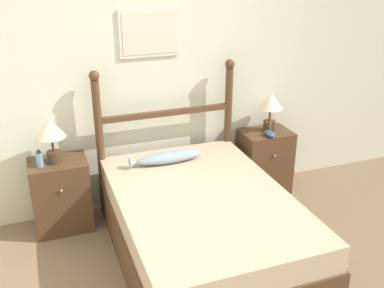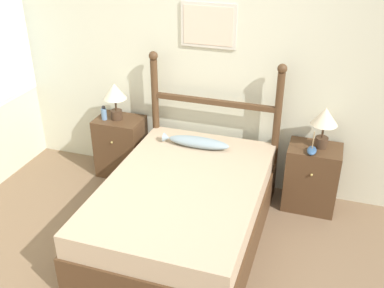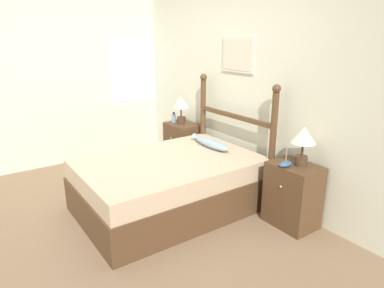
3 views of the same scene
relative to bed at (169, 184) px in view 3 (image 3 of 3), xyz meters
name	(u,v)px [view 3 (image 3 of 3)]	position (x,y,z in m)	size (l,w,h in m)	color
ground_plane	(114,223)	(-0.05, -0.65, -0.29)	(16.00, 16.00, 0.00)	#7A6047
wall_back	(242,87)	(-0.06, 1.08, 0.99)	(6.40, 0.08, 2.55)	beige
wall_left	(50,79)	(-2.18, -0.63, 0.99)	(0.08, 6.40, 2.55)	beige
bed	(169,184)	(0.00, 0.00, 0.00)	(1.32, 1.92, 0.58)	#4C331E
headboard	(234,131)	(0.00, 0.93, 0.47)	(1.34, 0.09, 1.39)	#4C331E
nightstand_left	(182,145)	(-1.01, 0.84, 0.04)	(0.49, 0.39, 0.65)	#4C331E
nightstand_right	(293,195)	(1.01, 0.84, 0.04)	(0.49, 0.39, 0.65)	#4C331E
table_lamp_left	(181,105)	(-1.03, 0.83, 0.64)	(0.24, 0.24, 0.39)	#422D1E
table_lamp_right	(303,138)	(1.05, 0.87, 0.64)	(0.24, 0.24, 0.39)	#422D1E
bottle	(174,118)	(-1.15, 0.78, 0.44)	(0.06, 0.06, 0.16)	#668CB2
model_boat	(286,164)	(0.98, 0.72, 0.39)	(0.08, 0.16, 0.21)	#335684
fish_pillow	(211,143)	(-0.08, 0.64, 0.34)	(0.66, 0.15, 0.10)	#8499A3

